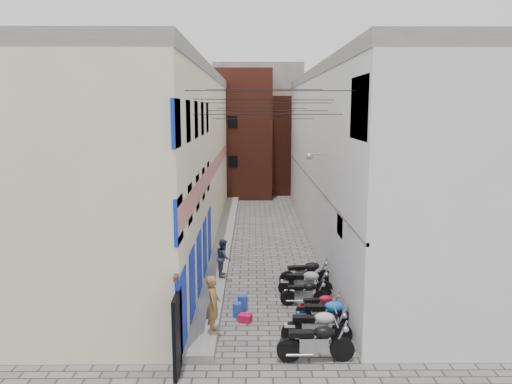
{
  "coord_description": "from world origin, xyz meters",
  "views": [
    {
      "loc": [
        -0.53,
        -12.82,
        6.98
      ],
      "look_at": [
        -0.35,
        10.99,
        3.0
      ],
      "focal_mm": 35.0,
      "sensor_mm": 36.0,
      "label": 1
    }
  ],
  "objects_px": {
    "motorcycle_e": "(305,292)",
    "water_jug_near": "(237,310)",
    "person_a": "(213,304)",
    "motorcycle_b": "(317,325)",
    "motorcycle_c": "(327,313)",
    "motorcycle_d": "(320,304)",
    "motorcycle_g": "(306,272)",
    "water_jug_far": "(242,303)",
    "red_crate": "(245,318)",
    "motorcycle_a": "(316,340)",
    "person_b": "(224,258)",
    "motorcycle_f": "(305,281)"
  },
  "relations": [
    {
      "from": "motorcycle_e",
      "to": "water_jug_near",
      "type": "xyz_separation_m",
      "value": [
        -2.39,
        -0.98,
        -0.27
      ]
    },
    {
      "from": "motorcycle_e",
      "to": "person_a",
      "type": "xyz_separation_m",
      "value": [
        -3.06,
        -2.71,
        0.64
      ]
    },
    {
      "from": "motorcycle_b",
      "to": "motorcycle_c",
      "type": "bearing_deg",
      "value": 157.46
    },
    {
      "from": "motorcycle_d",
      "to": "motorcycle_g",
      "type": "height_order",
      "value": "motorcycle_g"
    },
    {
      "from": "water_jug_far",
      "to": "red_crate",
      "type": "xyz_separation_m",
      "value": [
        0.1,
        -0.94,
        -0.14
      ]
    },
    {
      "from": "motorcycle_a",
      "to": "motorcycle_b",
      "type": "height_order",
      "value": "motorcycle_a"
    },
    {
      "from": "water_jug_far",
      "to": "motorcycle_e",
      "type": "bearing_deg",
      "value": 11.96
    },
    {
      "from": "motorcycle_c",
      "to": "water_jug_near",
      "type": "height_order",
      "value": "motorcycle_c"
    },
    {
      "from": "motorcycle_d",
      "to": "motorcycle_b",
      "type": "bearing_deg",
      "value": -17.29
    },
    {
      "from": "motorcycle_g",
      "to": "red_crate",
      "type": "xyz_separation_m",
      "value": [
        -2.37,
        -3.25,
        -0.49
      ]
    },
    {
      "from": "motorcycle_a",
      "to": "red_crate",
      "type": "bearing_deg",
      "value": -143.56
    },
    {
      "from": "person_a",
      "to": "water_jug_far",
      "type": "relative_size",
      "value": 3.26
    },
    {
      "from": "person_a",
      "to": "person_b",
      "type": "relative_size",
      "value": 1.17
    },
    {
      "from": "motorcycle_a",
      "to": "motorcycle_e",
      "type": "distance_m",
      "value": 4.05
    },
    {
      "from": "motorcycle_e",
      "to": "red_crate",
      "type": "xyz_separation_m",
      "value": [
        -2.12,
        -1.41,
        -0.38
      ]
    },
    {
      "from": "motorcycle_b",
      "to": "motorcycle_g",
      "type": "distance_m",
      "value": 4.86
    },
    {
      "from": "motorcycle_f",
      "to": "person_b",
      "type": "relative_size",
      "value": 1.34
    },
    {
      "from": "water_jug_near",
      "to": "person_a",
      "type": "bearing_deg",
      "value": -111.09
    },
    {
      "from": "motorcycle_c",
      "to": "motorcycle_e",
      "type": "bearing_deg",
      "value": -164.75
    },
    {
      "from": "motorcycle_c",
      "to": "motorcycle_d",
      "type": "xyz_separation_m",
      "value": [
        -0.06,
        1.01,
        -0.12
      ]
    },
    {
      "from": "person_a",
      "to": "person_b",
      "type": "xyz_separation_m",
      "value": [
        0.02,
        5.21,
        -0.13
      ]
    },
    {
      "from": "motorcycle_d",
      "to": "water_jug_near",
      "type": "height_order",
      "value": "motorcycle_d"
    },
    {
      "from": "motorcycle_d",
      "to": "person_a",
      "type": "height_order",
      "value": "person_a"
    },
    {
      "from": "person_b",
      "to": "water_jug_far",
      "type": "xyz_separation_m",
      "value": [
        0.82,
        -2.97,
        -0.74
      ]
    },
    {
      "from": "motorcycle_a",
      "to": "motorcycle_c",
      "type": "height_order",
      "value": "motorcycle_a"
    },
    {
      "from": "motorcycle_b",
      "to": "person_a",
      "type": "bearing_deg",
      "value": -92.37
    },
    {
      "from": "motorcycle_a",
      "to": "motorcycle_e",
      "type": "height_order",
      "value": "motorcycle_a"
    },
    {
      "from": "motorcycle_e",
      "to": "person_a",
      "type": "bearing_deg",
      "value": -48.94
    },
    {
      "from": "motorcycle_a",
      "to": "water_jug_far",
      "type": "xyz_separation_m",
      "value": [
        -2.11,
        3.57,
        -0.36
      ]
    },
    {
      "from": "motorcycle_d",
      "to": "water_jug_far",
      "type": "bearing_deg",
      "value": -110.02
    },
    {
      "from": "motorcycle_b",
      "to": "water_jug_far",
      "type": "bearing_deg",
      "value": -135.08
    },
    {
      "from": "motorcycle_d",
      "to": "person_a",
      "type": "bearing_deg",
      "value": -71.64
    },
    {
      "from": "motorcycle_b",
      "to": "person_a",
      "type": "xyz_separation_m",
      "value": [
        -3.11,
        0.3,
        0.53
      ]
    },
    {
      "from": "motorcycle_c",
      "to": "motorcycle_f",
      "type": "xyz_separation_m",
      "value": [
        -0.36,
        3.0,
        -0.01
      ]
    },
    {
      "from": "motorcycle_a",
      "to": "water_jug_near",
      "type": "bearing_deg",
      "value": -144.11
    },
    {
      "from": "person_a",
      "to": "water_jug_far",
      "type": "distance_m",
      "value": 2.55
    },
    {
      "from": "motorcycle_c",
      "to": "water_jug_far",
      "type": "bearing_deg",
      "value": -118.96
    },
    {
      "from": "motorcycle_c",
      "to": "red_crate",
      "type": "bearing_deg",
      "value": -102.87
    },
    {
      "from": "motorcycle_c",
      "to": "motorcycle_d",
      "type": "bearing_deg",
      "value": -174.07
    },
    {
      "from": "motorcycle_c",
      "to": "person_b",
      "type": "height_order",
      "value": "person_b"
    },
    {
      "from": "motorcycle_a",
      "to": "motorcycle_f",
      "type": "height_order",
      "value": "motorcycle_a"
    },
    {
      "from": "motorcycle_d",
      "to": "person_b",
      "type": "height_order",
      "value": "person_b"
    },
    {
      "from": "motorcycle_e",
      "to": "motorcycle_g",
      "type": "relative_size",
      "value": 0.82
    },
    {
      "from": "motorcycle_e",
      "to": "motorcycle_g",
      "type": "height_order",
      "value": "motorcycle_g"
    },
    {
      "from": "motorcycle_c",
      "to": "person_b",
      "type": "xyz_separation_m",
      "value": [
        -3.52,
        4.62,
        0.41
      ]
    },
    {
      "from": "motorcycle_c",
      "to": "motorcycle_f",
      "type": "relative_size",
      "value": 1.02
    },
    {
      "from": "motorcycle_g",
      "to": "person_b",
      "type": "relative_size",
      "value": 1.4
    },
    {
      "from": "motorcycle_c",
      "to": "water_jug_near",
      "type": "distance_m",
      "value": 3.11
    },
    {
      "from": "motorcycle_g",
      "to": "water_jug_near",
      "type": "relative_size",
      "value": 4.46
    },
    {
      "from": "motorcycle_c",
      "to": "water_jug_near",
      "type": "bearing_deg",
      "value": -109.16
    }
  ]
}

